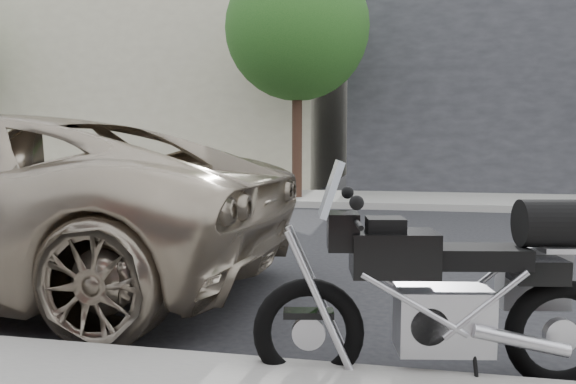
# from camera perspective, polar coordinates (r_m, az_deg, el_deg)

# --- Properties ---
(ground) EXTENTS (120.00, 120.00, 0.00)m
(ground) POSITION_cam_1_polar(r_m,az_deg,el_deg) (7.45, 7.57, -6.38)
(ground) COLOR black
(ground) RESTS_ON ground
(far_sidewalk) EXTENTS (44.00, 3.00, 0.15)m
(far_sidewalk) POSITION_cam_1_polar(r_m,az_deg,el_deg) (13.86, 9.45, -0.75)
(far_sidewalk) COLOR gray
(far_sidewalk) RESTS_ON ground
(far_building_cream) EXTENTS (14.00, 11.00, 8.00)m
(far_building_cream) POSITION_cam_1_polar(r_m,az_deg,el_deg) (22.99, -13.18, 11.30)
(far_building_cream) COLOR #9D957E
(far_building_cream) RESTS_ON ground
(street_tree_mid) EXTENTS (3.40, 3.40, 5.70)m
(street_tree_mid) POSITION_cam_1_polar(r_m,az_deg,el_deg) (13.77, 0.94, 16.26)
(street_tree_mid) COLOR #332017
(street_tree_mid) RESTS_ON far_sidewalk
(motorcycle) EXTENTS (2.17, 0.94, 1.38)m
(motorcycle) POSITION_cam_1_polar(r_m,az_deg,el_deg) (3.56, 16.92, -9.51)
(motorcycle) COLOR black
(motorcycle) RESTS_ON ground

